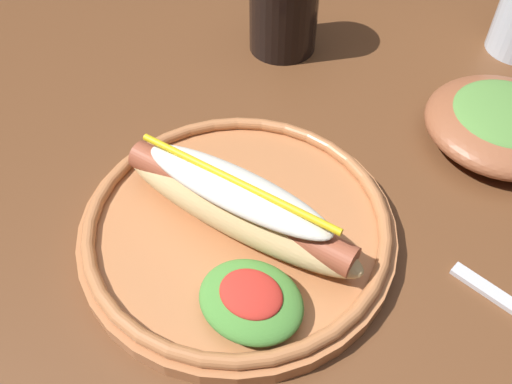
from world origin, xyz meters
name	(u,v)px	position (x,y,z in m)	size (l,w,h in m)	color
dining_table	(241,217)	(0.00, 0.00, 0.64)	(1.16, 1.03, 0.74)	brown
hot_dog_plate	(238,225)	(0.06, -0.08, 0.76)	(0.28, 0.28, 0.08)	#B77042
soda_cup	(284,4)	(-0.06, 0.19, 0.80)	(0.08, 0.08, 0.12)	black
side_bowl	(503,123)	(0.21, 0.17, 0.76)	(0.16, 0.16, 0.05)	brown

